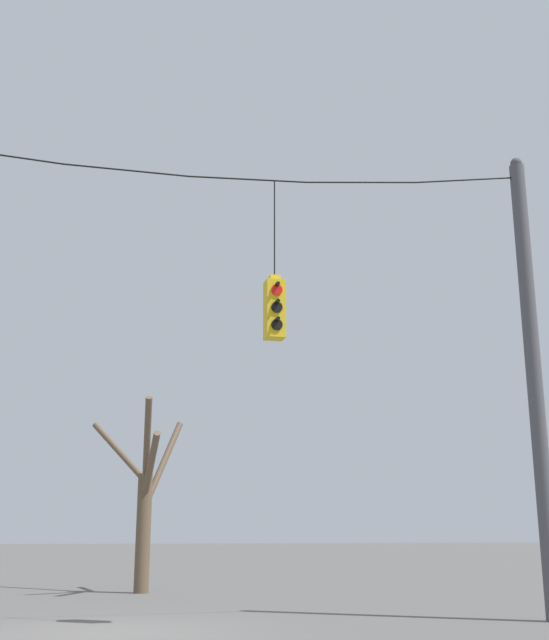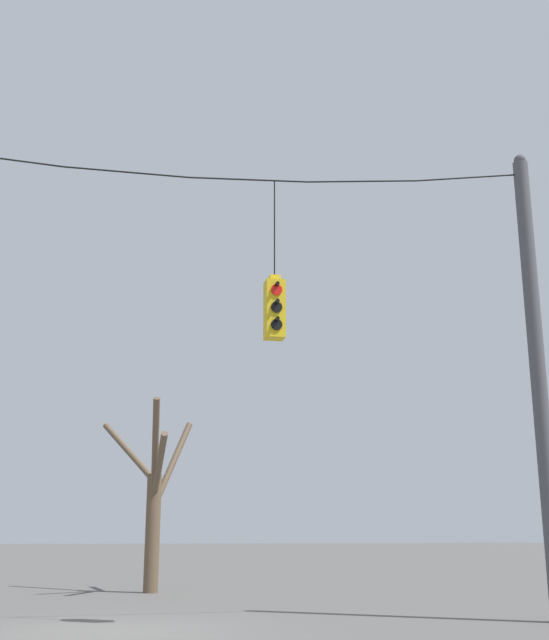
# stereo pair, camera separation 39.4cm
# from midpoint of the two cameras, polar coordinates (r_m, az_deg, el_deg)

# --- Properties ---
(ground_plane) EXTENTS (200.00, 200.00, 0.00)m
(ground_plane) POSITION_cam_midpoint_polar(r_m,az_deg,el_deg) (13.60, -11.17, -20.97)
(ground_plane) COLOR #565451
(utility_pole_right) EXTENTS (0.29, 0.29, 8.84)m
(utility_pole_right) POSITION_cam_midpoint_polar(r_m,az_deg,el_deg) (15.83, 18.91, -3.50)
(utility_pole_right) COLOR #4C4C51
(utility_pole_right) RESTS_ON ground_plane
(span_wire) EXTENTS (15.42, 0.03, 0.71)m
(span_wire) POSITION_cam_midpoint_polar(r_m,az_deg,el_deg) (14.86, -9.61, 11.12)
(span_wire) COLOR black
(traffic_light_near_right_pole) EXTENTS (0.34, 0.46, 3.01)m
(traffic_light_near_right_pole) POSITION_cam_midpoint_polar(r_m,az_deg,el_deg) (14.22, 0.80, 0.85)
(traffic_light_near_right_pole) COLOR yellow
(bare_tree) EXTENTS (2.57, 4.04, 4.83)m
(bare_tree) POSITION_cam_midpoint_polar(r_m,az_deg,el_deg) (21.88, -8.12, -12.56)
(bare_tree) COLOR brown
(bare_tree) RESTS_ON ground_plane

